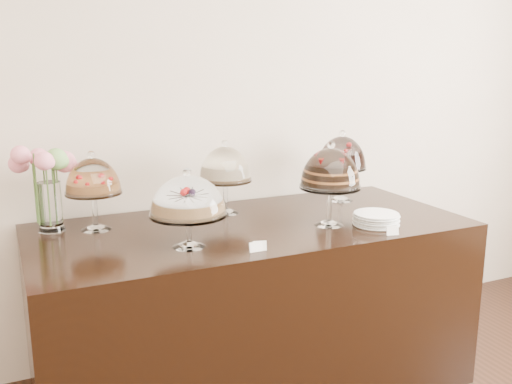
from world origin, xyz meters
name	(u,v)px	position (x,y,z in m)	size (l,w,h in m)	color
wall_back	(257,98)	(0.00, 3.00, 1.50)	(5.00, 0.04, 3.00)	beige
display_counter	(252,306)	(-0.28, 2.45, 0.45)	(2.20, 1.00, 0.90)	black
cake_stand_sugar_sponge	(188,199)	(-0.68, 2.24, 1.12)	(0.35, 0.35, 0.36)	white
cake_stand_choco_layer	(330,171)	(0.07, 2.28, 1.18)	(0.31, 0.31, 0.43)	white
cake_stand_cheesecake	(225,167)	(-0.32, 2.71, 1.15)	(0.29, 0.29, 0.40)	white
cake_stand_dark_choco	(342,155)	(0.41, 2.70, 1.17)	(0.29, 0.29, 0.42)	white
cake_stand_fruit_tart	(93,180)	(-1.02, 2.69, 1.15)	(0.27, 0.27, 0.39)	white
flower_vase	(47,176)	(-1.22, 2.76, 1.18)	(0.31, 0.29, 0.43)	white
plate_stack	(376,219)	(0.29, 2.18, 0.93)	(0.23, 0.23, 0.06)	white
price_card_left	(256,247)	(-0.44, 2.05, 0.92)	(0.06, 0.01, 0.04)	white
price_card_right	(393,231)	(0.25, 2.00, 0.92)	(0.06, 0.01, 0.04)	white
price_card_extra	(260,246)	(-0.42, 2.06, 0.92)	(0.06, 0.01, 0.04)	white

